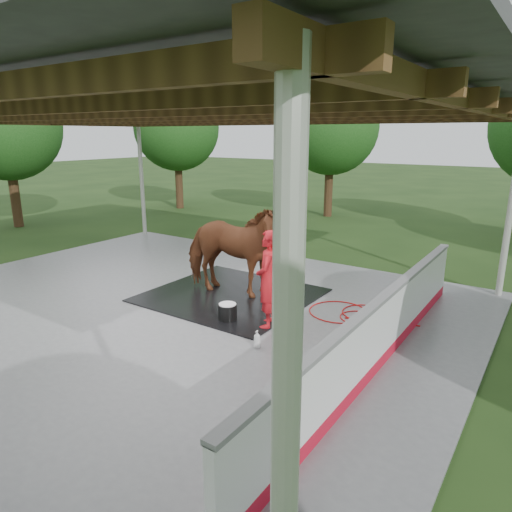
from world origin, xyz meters
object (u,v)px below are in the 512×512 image
Objects in this scene: dasher_board at (379,334)px; horse at (230,250)px; wash_bucket at (228,312)px; handler at (268,279)px.

dasher_board is 4.06m from horse.
dasher_board reaches higher than wash_bucket.
handler is (1.58, -0.93, -0.14)m from horse.
horse is 1.64m from wash_bucket.
handler is at bearing -129.76° from horse.
handler is 5.03× the size of wash_bucket.
horse is at bearing -142.32° from handler.
handler is (-2.24, 0.35, 0.37)m from dasher_board.
dasher_board is 3.30× the size of horse.
wash_bucket is at bearing 177.29° from dasher_board.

